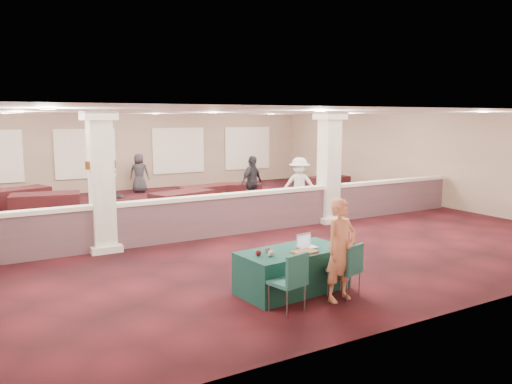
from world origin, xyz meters
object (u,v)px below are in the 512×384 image
conf_chair_side (291,278)px  attendee_a (112,201)px  far_table_back_center (202,195)px  far_table_back_right (239,192)px  near_table (293,270)px  woman (341,250)px  conf_chair_main (349,266)px  far_table_front_left (46,207)px  far_table_front_center (182,204)px  attendee_b (299,186)px  attendee_d (139,173)px  attendee_c (252,182)px  far_table_front_right (328,185)px  far_table_back_left (18,200)px

conf_chair_side → attendee_a: bearing=86.2°
far_table_back_center → far_table_back_right: 1.47m
near_table → conf_chair_side: conf_chair_side is taller
woman → conf_chair_main: bearing=0.0°
far_table_front_left → far_table_front_center: bearing=-21.3°
far_table_front_center → attendee_b: bearing=-24.1°
attendee_a → attendee_d: size_ratio=1.10×
far_table_front_center → attendee_b: attendee_b is taller
attendee_b → attendee_d: bearing=151.9°
near_table → attendee_a: bearing=99.5°
far_table_back_center → attendee_a: 4.97m
near_table → conf_chair_side: 1.05m
conf_chair_main → attendee_c: (2.69, 8.15, 0.34)m
conf_chair_side → attendee_c: attendee_c is taller
attendee_a → far_table_front_left: bearing=80.6°
attendee_d → attendee_b: bearing=139.0°
far_table_front_left → attendee_c: bearing=-13.4°
near_table → attendee_d: size_ratio=1.21×
woman → attendee_b: (3.78, 6.68, 0.03)m
near_table → far_table_front_center: size_ratio=1.02×
conf_chair_main → far_table_back_right: (3.08, 9.85, -0.23)m
near_table → far_table_front_center: far_table_front_center is taller
conf_chair_main → far_table_front_left: conf_chair_main is taller
far_table_front_right → far_table_back_right: far_table_front_right is taller
attendee_d → far_table_front_center: bearing=111.9°
far_table_front_center → attendee_a: (-2.48, -1.33, 0.50)m
conf_chair_main → attendee_a: 7.23m
far_table_back_right → woman: bearing=-108.4°
conf_chair_main → attendee_a: bearing=91.3°
attendee_a → attendee_d: (2.79, 6.80, -0.08)m
far_table_back_center → attendee_c: (1.08, -1.70, 0.57)m
near_table → far_table_front_center: (0.82, 7.43, 0.01)m
conf_chair_main → attendee_b: attendee_b is taller
conf_chair_side → far_table_front_left: bearing=91.1°
far_table_front_center → attendee_a: 2.86m
attendee_c → woman: bearing=-134.3°
far_table_front_right → attendee_d: bearing=148.8°
far_table_front_right → attendee_d: (-6.60, 4.00, 0.46)m
conf_chair_main → far_table_back_left: bearing=92.9°
near_table → attendee_a: (-1.67, 6.10, 0.51)m
attendee_a → attendee_b: attendee_b is taller
conf_chair_main → far_table_front_left: size_ratio=0.48×
woman → attendee_b: bearing=52.4°
near_table → attendee_b: (4.22, 5.90, 0.53)m
woman → far_table_front_left: bearing=101.3°
woman → far_table_front_left: woman is taller
conf_chair_main → far_table_front_center: bearing=71.4°
far_table_front_left → far_table_back_left: (-0.63, 1.84, -0.01)m
conf_chair_main → attendee_a: (-2.31, 6.85, 0.32)m
far_table_front_left → attendee_c: (6.29, -1.50, 0.50)m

